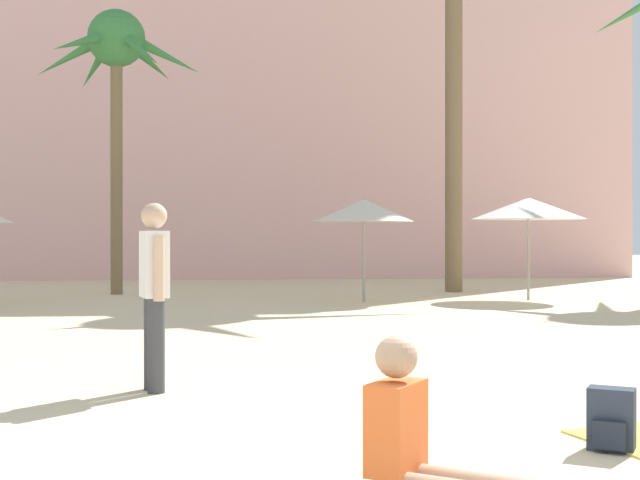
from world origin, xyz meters
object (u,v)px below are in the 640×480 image
Objects in this scene: cafe_umbrella_3 at (528,209)px; cafe_umbrella_4 at (364,210)px; palm_tree_far_left at (117,58)px; person_far_right at (154,288)px; backpack at (611,420)px; person_mid_right at (423,442)px.

cafe_umbrella_3 is 1.13× the size of cafe_umbrella_4.
cafe_umbrella_3 is (9.52, -2.97, -3.81)m from palm_tree_far_left.
cafe_umbrella_3 is 1.46× the size of person_far_right.
cafe_umbrella_3 reaches higher than backpack.
cafe_umbrella_4 is (-3.79, -0.18, -0.06)m from cafe_umbrella_3.
palm_tree_far_left is at bearing 138.08° from person_mid_right.
cafe_umbrella_4 is at bearing -149.65° from backpack.
palm_tree_far_left is at bearing 84.09° from person_far_right.
backpack is at bearing -91.64° from cafe_umbrella_4.
cafe_umbrella_3 is 2.70× the size of person_mid_right.
backpack is 1.75m from person_mid_right.
person_mid_right is at bearing -77.37° from palm_tree_far_left.
palm_tree_far_left is 7.59m from cafe_umbrella_4.
cafe_umbrella_4 is (5.73, -3.14, -3.87)m from palm_tree_far_left.
cafe_umbrella_4 reaches higher than person_mid_right.
person_mid_right is at bearing -77.88° from person_far_right.
cafe_umbrella_3 is at bearing 103.77° from person_mid_right.
cafe_umbrella_4 is 11.25m from person_far_right.
person_mid_right is at bearing -26.86° from backpack.
palm_tree_far_left is at bearing 162.69° from cafe_umbrella_3.
cafe_umbrella_4 is at bearing 117.88° from person_mid_right.
palm_tree_far_left is 14.75m from person_far_right.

